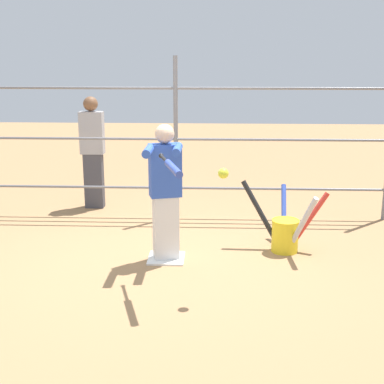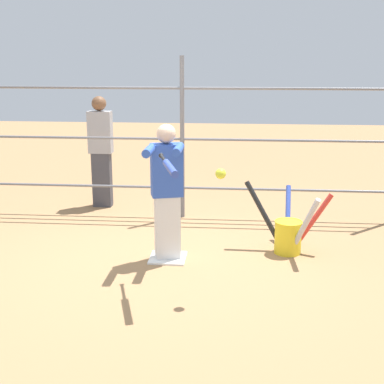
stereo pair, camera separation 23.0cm
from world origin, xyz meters
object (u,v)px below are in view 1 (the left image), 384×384
batter (165,189)px  softball_in_flight (223,173)px  baseball_bat_swinging (172,167)px  bat_bucket (286,231)px  bystander_behind_fence (93,151)px

batter → softball_in_flight: batter is taller
batter → baseball_bat_swinging: size_ratio=1.82×
bat_bucket → bystander_behind_fence: size_ratio=0.62×
baseball_bat_swinging → bat_bucket: (-1.21, -1.22, -1.01)m
bat_bucket → bystander_behind_fence: (2.61, -1.72, 0.61)m
batter → softball_in_flight: bearing=124.5°
softball_in_flight → batter: bearing=-55.5°
softball_in_flight → bat_bucket: size_ratio=0.09×
batter → bat_bucket: 1.51m
bystander_behind_fence → baseball_bat_swinging: bearing=115.4°
baseball_bat_swinging → bat_bucket: baseball_bat_swinging is taller
bat_bucket → bystander_behind_fence: 3.19m
bat_bucket → batter: bearing=14.0°
batter → bat_bucket: size_ratio=1.48×
batter → baseball_bat_swinging: batter is taller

